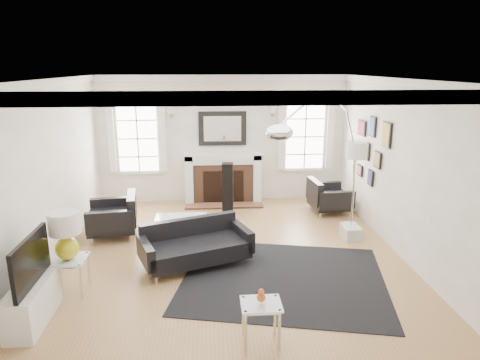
{
  "coord_description": "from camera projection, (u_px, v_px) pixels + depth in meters",
  "views": [
    {
      "loc": [
        -0.31,
        -6.42,
        2.99
      ],
      "look_at": [
        0.19,
        0.3,
        1.18
      ],
      "focal_mm": 32.0,
      "sensor_mm": 36.0,
      "label": 1
    }
  ],
  "objects": [
    {
      "name": "floor",
      "position": [
        230.0,
        255.0,
        6.98
      ],
      "size": [
        6.0,
        6.0,
        0.0
      ],
      "primitive_type": "plane",
      "color": "#9C7541",
      "rests_on": "ground"
    },
    {
      "name": "back_wall",
      "position": [
        222.0,
        139.0,
        9.51
      ],
      "size": [
        5.5,
        0.04,
        2.8
      ],
      "primitive_type": "cube",
      "color": "white",
      "rests_on": "floor"
    },
    {
      "name": "front_wall",
      "position": [
        247.0,
        254.0,
        3.73
      ],
      "size": [
        5.5,
        0.04,
        2.8
      ],
      "primitive_type": "cube",
      "color": "white",
      "rests_on": "floor"
    },
    {
      "name": "left_wall",
      "position": [
        47.0,
        175.0,
        6.42
      ],
      "size": [
        0.04,
        6.0,
        2.8
      ],
      "primitive_type": "cube",
      "color": "white",
      "rests_on": "floor"
    },
    {
      "name": "right_wall",
      "position": [
        401.0,
        169.0,
        6.82
      ],
      "size": [
        0.04,
        6.0,
        2.8
      ],
      "primitive_type": "cube",
      "color": "white",
      "rests_on": "floor"
    },
    {
      "name": "ceiling",
      "position": [
        229.0,
        79.0,
        6.25
      ],
      "size": [
        5.5,
        6.0,
        0.02
      ],
      "primitive_type": "cube",
      "color": "white",
      "rests_on": "back_wall"
    },
    {
      "name": "crown_molding",
      "position": [
        229.0,
        83.0,
        6.27
      ],
      "size": [
        5.5,
        6.0,
        0.12
      ],
      "primitive_type": "cube",
      "color": "white",
      "rests_on": "back_wall"
    },
    {
      "name": "fireplace",
      "position": [
        223.0,
        179.0,
        9.53
      ],
      "size": [
        1.7,
        0.69,
        1.11
      ],
      "color": "white",
      "rests_on": "floor"
    },
    {
      "name": "mantel_mirror",
      "position": [
        222.0,
        129.0,
        9.4
      ],
      "size": [
        1.05,
        0.07,
        0.75
      ],
      "color": "black",
      "rests_on": "back_wall"
    },
    {
      "name": "window_left",
      "position": [
        138.0,
        138.0,
        9.31
      ],
      "size": [
        1.24,
        0.15,
        1.62
      ],
      "color": "white",
      "rests_on": "back_wall"
    },
    {
      "name": "window_right",
      "position": [
        305.0,
        136.0,
        9.57
      ],
      "size": [
        1.24,
        0.15,
        1.62
      ],
      "color": "white",
      "rests_on": "back_wall"
    },
    {
      "name": "gallery_wall",
      "position": [
        370.0,
        146.0,
        8.03
      ],
      "size": [
        0.04,
        1.73,
        1.29
      ],
      "color": "black",
      "rests_on": "right_wall"
    },
    {
      "name": "tv_unit",
      "position": [
        32.0,
        297.0,
        5.08
      ],
      "size": [
        0.35,
        1.0,
        1.09
      ],
      "color": "white",
      "rests_on": "floor"
    },
    {
      "name": "area_rug",
      "position": [
        283.0,
        278.0,
        6.2
      ],
      "size": [
        3.31,
        2.95,
        0.01
      ],
      "primitive_type": "cube",
      "rotation": [
        0.0,
        0.0,
        -0.21
      ],
      "color": "black",
      "rests_on": "floor"
    },
    {
      "name": "sofa",
      "position": [
        195.0,
        246.0,
        6.61
      ],
      "size": [
        1.82,
        1.29,
        0.54
      ],
      "color": "black",
      "rests_on": "floor"
    },
    {
      "name": "armchair_left",
      "position": [
        115.0,
        217.0,
        7.69
      ],
      "size": [
        0.96,
        1.04,
        0.63
      ],
      "color": "black",
      "rests_on": "floor"
    },
    {
      "name": "armchair_right",
      "position": [
        327.0,
        197.0,
        8.93
      ],
      "size": [
        0.84,
        0.92,
        0.58
      ],
      "color": "black",
      "rests_on": "floor"
    },
    {
      "name": "coffee_table",
      "position": [
        180.0,
        223.0,
        7.36
      ],
      "size": [
        0.91,
        0.91,
        0.4
      ],
      "color": "silver",
      "rests_on": "floor"
    },
    {
      "name": "side_table_left",
      "position": [
        69.0,
        266.0,
        5.7
      ],
      "size": [
        0.46,
        0.46,
        0.51
      ],
      "color": "silver",
      "rests_on": "floor"
    },
    {
      "name": "nesting_table",
      "position": [
        261.0,
        312.0,
        4.68
      ],
      "size": [
        0.44,
        0.37,
        0.49
      ],
      "color": "silver",
      "rests_on": "floor"
    },
    {
      "name": "gourd_lamp",
      "position": [
        65.0,
        232.0,
        5.57
      ],
      "size": [
        0.41,
        0.41,
        0.65
      ],
      "color": "gold",
      "rests_on": "side_table_left"
    },
    {
      "name": "orange_vase",
      "position": [
        261.0,
        296.0,
        4.63
      ],
      "size": [
        0.1,
        0.1,
        0.15
      ],
      "color": "#BA5217",
      "rests_on": "nesting_table"
    },
    {
      "name": "arc_floor_lamp",
      "position": [
        321.0,
        169.0,
        6.61
      ],
      "size": [
        1.89,
        1.75,
        2.68
      ],
      "color": "silver",
      "rests_on": "floor"
    },
    {
      "name": "stick_floor_lamp",
      "position": [
        356.0,
        155.0,
        7.31
      ],
      "size": [
        0.35,
        0.35,
        1.74
      ],
      "color": "gold",
      "rests_on": "floor"
    },
    {
      "name": "speaker_tower",
      "position": [
        228.0,
        189.0,
        8.72
      ],
      "size": [
        0.24,
        0.24,
        1.09
      ],
      "primitive_type": "cube",
      "rotation": [
        0.0,
        0.0,
        -0.11
      ],
      "color": "black",
      "rests_on": "floor"
    }
  ]
}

